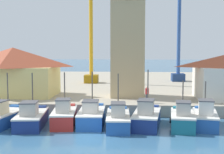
% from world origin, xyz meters
% --- Properties ---
extents(ground_plane, '(300.00, 300.00, 0.00)m').
position_xyz_m(ground_plane, '(0.00, 0.00, 0.00)').
color(ground_plane, '#386689').
extents(quay_wharf, '(120.00, 40.00, 1.09)m').
position_xyz_m(quay_wharf, '(0.00, 26.58, 0.55)').
color(quay_wharf, '#A89E89').
rests_on(quay_wharf, ground).
extents(fishing_boat_left_outer, '(2.69, 5.32, 4.28)m').
position_xyz_m(fishing_boat_left_outer, '(-7.02, 2.74, 0.74)').
color(fishing_boat_left_outer, '#2356A8').
rests_on(fishing_boat_left_outer, ground).
extents(fishing_boat_left_inner, '(2.65, 5.24, 4.30)m').
position_xyz_m(fishing_boat_left_inner, '(-4.67, 2.59, 0.73)').
color(fishing_boat_left_inner, navy).
rests_on(fishing_boat_left_inner, ground).
extents(fishing_boat_mid_left, '(2.34, 4.72, 4.32)m').
position_xyz_m(fishing_boat_mid_left, '(-2.11, 3.18, 0.80)').
color(fishing_boat_mid_left, '#AD2823').
rests_on(fishing_boat_mid_left, ground).
extents(fishing_boat_center, '(2.25, 5.06, 4.36)m').
position_xyz_m(fishing_boat_center, '(0.11, 3.50, 0.76)').
color(fishing_boat_center, '#2356A8').
rests_on(fishing_boat_center, ground).
extents(fishing_boat_mid_right, '(2.05, 5.11, 4.27)m').
position_xyz_m(fishing_boat_mid_right, '(2.35, 2.59, 0.73)').
color(fishing_boat_mid_right, '#2356A8').
rests_on(fishing_boat_mid_right, ground).
extents(fishing_boat_right_inner, '(2.69, 5.35, 4.56)m').
position_xyz_m(fishing_boat_right_inner, '(4.64, 3.11, 0.79)').
color(fishing_boat_right_inner, navy).
rests_on(fishing_boat_right_inner, ground).
extents(fishing_boat_right_outer, '(2.34, 4.57, 3.73)m').
position_xyz_m(fishing_boat_right_outer, '(7.45, 2.78, 0.78)').
color(fishing_boat_right_outer, '#196B7F').
rests_on(fishing_boat_right_outer, ground).
extents(fishing_boat_far_right, '(2.59, 4.69, 3.64)m').
position_xyz_m(fishing_boat_far_right, '(9.31, 3.26, 0.78)').
color(fishing_boat_far_right, '#2356A8').
rests_on(fishing_boat_far_right, ground).
extents(clock_tower, '(4.02, 4.02, 17.64)m').
position_xyz_m(clock_tower, '(2.98, 11.92, 9.50)').
color(clock_tower, tan).
rests_on(clock_tower, quay_wharf).
extents(warehouse_left, '(9.63, 5.87, 5.29)m').
position_xyz_m(warehouse_left, '(-9.62, 11.78, 3.81)').
color(warehouse_left, '#E5D17A').
rests_on(warehouse_left, quay_wharf).
extents(port_crane_near, '(2.63, 7.17, 17.54)m').
position_xyz_m(port_crane_near, '(10.77, 27.94, 7.71)').
color(port_crane_near, navy).
rests_on(port_crane_near, quay_wharf).
extents(port_crane_far, '(2.00, 7.41, 19.55)m').
position_xyz_m(port_crane_far, '(-2.66, 24.81, 8.47)').
color(port_crane_far, '#976E11').
rests_on(port_crane_far, quay_wharf).
extents(dock_worker_near_tower, '(0.34, 0.22, 1.62)m').
position_xyz_m(dock_worker_near_tower, '(4.89, 7.88, 1.94)').
color(dock_worker_near_tower, '#33333D').
rests_on(dock_worker_near_tower, quay_wharf).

